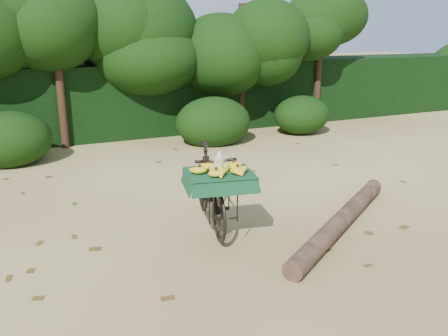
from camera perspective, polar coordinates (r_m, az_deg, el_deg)
name	(u,v)px	position (r m, az deg, el deg)	size (l,w,h in m)	color
ground	(236,212)	(7.11, 1.40, -5.37)	(80.00, 80.00, 0.00)	tan
vendor_bicycle	(210,186)	(6.44, -1.65, -2.22)	(1.04, 1.98, 1.14)	black
fallen_log	(342,220)	(6.72, 13.98, -6.10)	(0.24, 0.24, 3.38)	brown
hedge_backdrop	(130,99)	(12.70, -11.25, 8.18)	(26.00, 1.80, 1.80)	black
tree_row	(108,58)	(11.67, -13.77, 12.78)	(14.50, 2.00, 4.00)	black
bush_clumps	(174,128)	(11.01, -6.09, 4.81)	(8.80, 1.70, 0.90)	black
leaf_litter	(218,199)	(7.66, -0.73, -3.70)	(7.00, 7.30, 0.01)	#533D16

